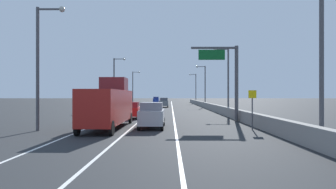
# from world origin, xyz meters

# --- Properties ---
(ground_plane) EXTENTS (320.00, 320.00, 0.00)m
(ground_plane) POSITION_xyz_m (0.00, 64.00, 0.00)
(ground_plane) COLOR #26282B
(lane_stripe_left) EXTENTS (0.16, 130.00, 0.00)m
(lane_stripe_left) POSITION_xyz_m (-5.50, 55.00, 0.00)
(lane_stripe_left) COLOR silver
(lane_stripe_left) RESTS_ON ground_plane
(lane_stripe_center) EXTENTS (0.16, 130.00, 0.00)m
(lane_stripe_center) POSITION_xyz_m (-2.00, 55.00, 0.00)
(lane_stripe_center) COLOR silver
(lane_stripe_center) RESTS_ON ground_plane
(lane_stripe_right) EXTENTS (0.16, 130.00, 0.00)m
(lane_stripe_right) POSITION_xyz_m (1.50, 55.00, 0.00)
(lane_stripe_right) COLOR silver
(lane_stripe_right) RESTS_ON ground_plane
(jersey_barrier_right) EXTENTS (0.60, 120.00, 1.10)m
(jersey_barrier_right) POSITION_xyz_m (8.26, 40.00, 0.55)
(jersey_barrier_right) COLOR gray
(jersey_barrier_right) RESTS_ON ground_plane
(overhead_sign_gantry) EXTENTS (4.68, 0.36, 7.50)m
(overhead_sign_gantry) POSITION_xyz_m (6.91, 25.56, 4.73)
(overhead_sign_gantry) COLOR #47474C
(overhead_sign_gantry) RESTS_ON ground_plane
(speed_advisory_sign) EXTENTS (0.60, 0.11, 3.00)m
(speed_advisory_sign) POSITION_xyz_m (7.36, 18.84, 1.76)
(speed_advisory_sign) COLOR #4C4C51
(speed_advisory_sign) RESTS_ON ground_plane
(lamp_post_right_near) EXTENTS (2.14, 0.44, 9.19)m
(lamp_post_right_near) POSITION_xyz_m (8.86, 11.97, 5.33)
(lamp_post_right_near) COLOR #4C4C51
(lamp_post_right_near) RESTS_ON ground_plane
(lamp_post_right_second) EXTENTS (2.14, 0.44, 9.19)m
(lamp_post_right_second) POSITION_xyz_m (8.85, 37.37, 5.33)
(lamp_post_right_second) COLOR #4C4C51
(lamp_post_right_second) RESTS_ON ground_plane
(lamp_post_right_third) EXTENTS (2.14, 0.44, 9.19)m
(lamp_post_right_third) POSITION_xyz_m (8.62, 62.77, 5.33)
(lamp_post_right_third) COLOR #4C4C51
(lamp_post_right_third) RESTS_ON ground_plane
(lamp_post_right_fourth) EXTENTS (2.14, 0.44, 9.19)m
(lamp_post_right_fourth) POSITION_xyz_m (8.72, 88.18, 5.33)
(lamp_post_right_fourth) COLOR #4C4C51
(lamp_post_right_fourth) RESTS_ON ground_plane
(lamp_post_left_near) EXTENTS (2.14, 0.44, 9.19)m
(lamp_post_left_near) POSITION_xyz_m (-8.40, 17.97, 5.33)
(lamp_post_left_near) COLOR #4C4C51
(lamp_post_left_near) RESTS_ON ground_plane
(lamp_post_left_mid) EXTENTS (2.14, 0.44, 9.19)m
(lamp_post_left_mid) POSITION_xyz_m (-8.55, 48.45, 5.33)
(lamp_post_left_mid) COLOR #4C4C51
(lamp_post_left_mid) RESTS_ON ground_plane
(lamp_post_left_far) EXTENTS (2.14, 0.44, 9.19)m
(lamp_post_left_far) POSITION_xyz_m (-9.11, 78.94, 5.33)
(lamp_post_left_far) COLOR #4C4C51
(lamp_post_left_far) RESTS_ON ground_plane
(car_red_0) EXTENTS (1.84, 4.03, 1.85)m
(car_red_0) POSITION_xyz_m (-3.20, 29.34, 0.92)
(car_red_0) COLOR red
(car_red_0) RESTS_ON ground_plane
(car_gray_1) EXTENTS (1.95, 4.08, 2.05)m
(car_gray_1) POSITION_xyz_m (-0.28, 59.33, 1.02)
(car_gray_1) COLOR slate
(car_gray_1) RESTS_ON ground_plane
(car_silver_2) EXTENTS (1.97, 4.59, 2.05)m
(car_silver_2) POSITION_xyz_m (-0.36, 19.90, 1.02)
(car_silver_2) COLOR #B7B7BC
(car_silver_2) RESTS_ON ground_plane
(car_blue_3) EXTENTS (1.96, 4.66, 2.03)m
(car_blue_3) POSITION_xyz_m (-3.48, 92.14, 1.01)
(car_blue_3) COLOR #1E389E
(car_blue_3) RESTS_ON ground_plane
(car_black_4) EXTENTS (1.99, 4.75, 1.86)m
(car_black_4) POSITION_xyz_m (-0.52, 71.05, 0.93)
(car_black_4) COLOR black
(car_black_4) RESTS_ON ground_plane
(box_truck) EXTENTS (2.53, 9.97, 4.13)m
(box_truck) POSITION_xyz_m (-3.78, 19.78, 1.89)
(box_truck) COLOR #A51E19
(box_truck) RESTS_ON ground_plane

